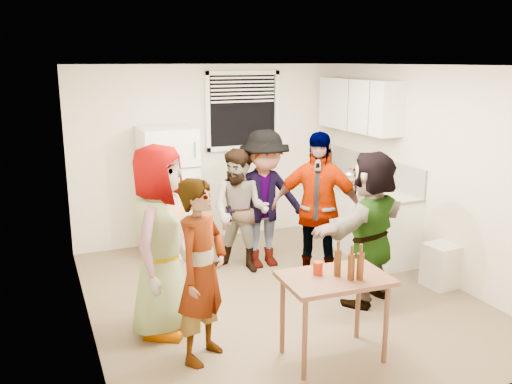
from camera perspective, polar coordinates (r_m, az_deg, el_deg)
name	(u,v)px	position (r m, az deg, el deg)	size (l,w,h in m)	color
room	(278,296)	(6.14, 2.36, -10.85)	(4.00, 4.50, 2.50)	silver
window	(243,111)	(7.83, -1.39, 8.56)	(1.12, 0.10, 1.06)	white
refrigerator	(169,191)	(7.32, -9.18, 0.10)	(0.70, 0.70, 1.70)	white
counter_lower	(354,216)	(7.72, 10.27, -2.47)	(0.60, 2.20, 0.86)	white
countertop	(355,184)	(7.61, 10.41, 0.79)	(0.64, 2.22, 0.04)	beige
backsplash	(373,169)	(7.72, 12.25, 2.41)	(0.03, 2.20, 0.36)	beige
upper_cabinets	(359,105)	(7.69, 10.76, 8.98)	(0.34, 1.60, 0.70)	white
kettle	(350,182)	(7.63, 9.82, 1.01)	(0.26, 0.21, 0.21)	silver
paper_towel	(368,188)	(7.32, 11.70, 0.39)	(0.13, 0.13, 0.28)	white
wine_bottle	(329,172)	(8.30, 7.68, 2.11)	(0.08, 0.08, 0.32)	black
beer_bottle_counter	(370,192)	(7.14, 11.92, 0.04)	(0.06, 0.06, 0.24)	#47230C
blue_cup	(367,196)	(6.92, 11.59, -0.37)	(0.09, 0.09, 0.12)	blue
picture_frame	(356,172)	(7.97, 10.52, 2.11)	(0.02, 0.19, 0.16)	gold
trash_bin	(441,265)	(6.64, 18.91, -7.33)	(0.34, 0.34, 0.50)	silver
serving_table	(332,357)	(5.04, 8.00, -16.80)	(0.90, 0.60, 0.76)	brown
beer_bottle_table	(351,279)	(4.66, 9.93, -9.06)	(0.06, 0.06, 0.23)	#47230C
red_cup	(318,274)	(4.73, 6.52, -8.59)	(0.08, 0.08, 0.11)	#9D1F07
guest_grey	(164,330)	(5.50, -9.68, -14.15)	(0.89, 1.83, 0.58)	gray
guest_stripe	(204,357)	(5.02, -5.49, -16.87)	(0.59, 1.61, 0.39)	#141933
guest_back_left	(241,270)	(6.84, -1.60, -8.21)	(0.74, 1.53, 0.58)	brown
guest_back_right	(264,265)	(6.99, 0.85, -7.70)	(1.12, 1.74, 0.64)	#434347
guest_black	(315,283)	(6.51, 6.20, -9.46)	(1.05, 1.79, 0.44)	black
guest_orange	(367,300)	(6.15, 11.58, -11.09)	(1.54, 1.66, 0.49)	#C96F43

